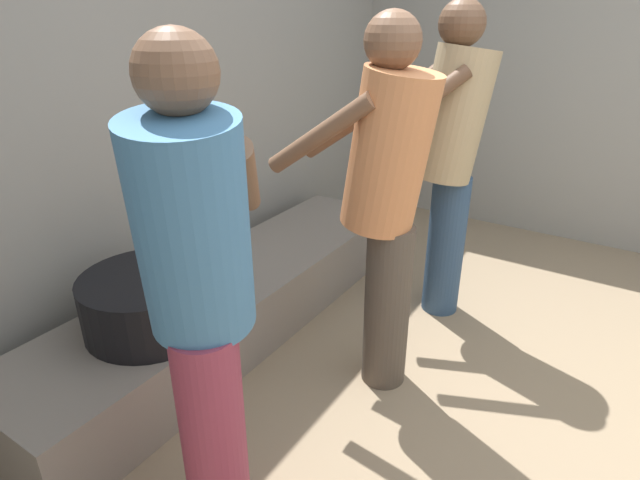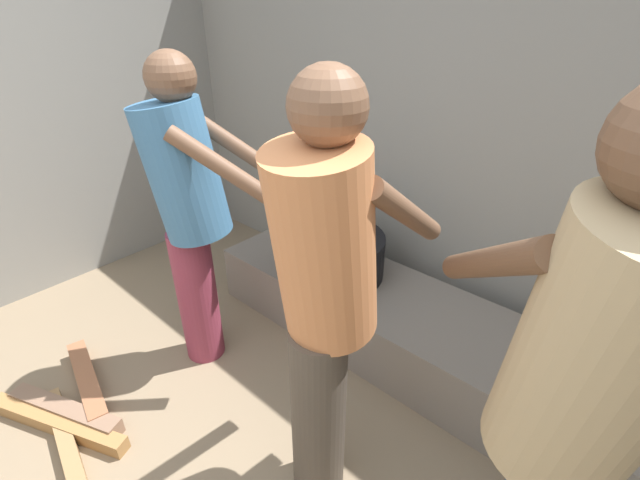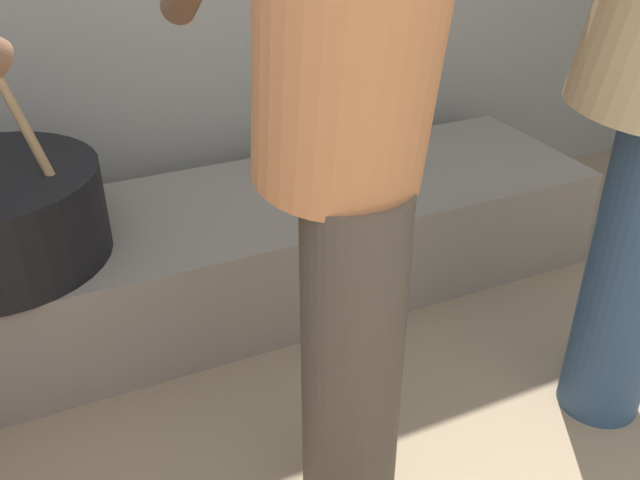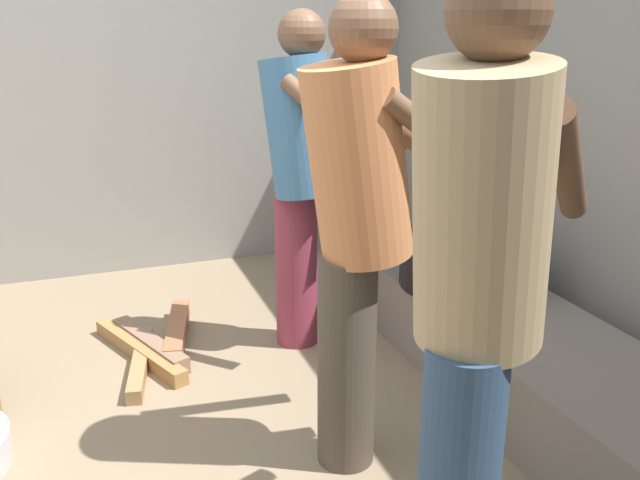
# 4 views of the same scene
# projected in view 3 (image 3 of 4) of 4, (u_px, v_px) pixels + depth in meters

# --- Properties ---
(hearth_ledge) EXTENTS (2.48, 0.60, 0.33)m
(hearth_ledge) POSITION_uv_depth(u_px,v_px,m) (211.00, 258.00, 2.11)
(hearth_ledge) COLOR slate
(hearth_ledge) RESTS_ON ground_plane
(cook_in_orange_shirt) EXTENTS (0.37, 0.67, 1.58)m
(cook_in_orange_shirt) POSITION_uv_depth(u_px,v_px,m) (349.00, 107.00, 1.12)
(cook_in_orange_shirt) COLOR #4C4238
(cook_in_orange_shirt) RESTS_ON ground_plane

